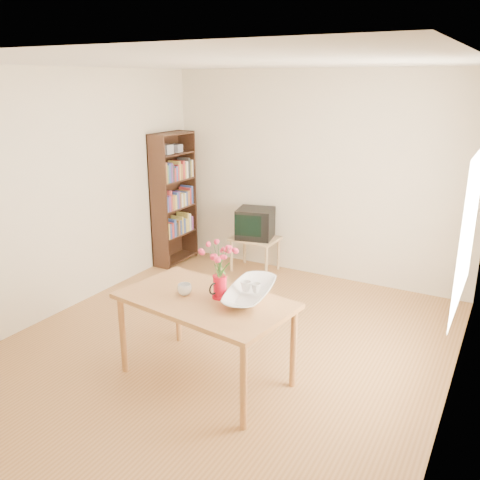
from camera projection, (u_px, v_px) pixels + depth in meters
The scene contains 11 objects.
room at pixel (227, 217), 4.51m from camera, with size 4.50×4.50×4.50m.
table at pixel (205, 307), 4.20m from camera, with size 1.52×1.00×0.75m.
tv_stand at pixel (255, 243), 6.77m from camera, with size 0.60×0.45×0.46m.
bookshelf at pixel (174, 203), 6.98m from camera, with size 0.28×0.70×1.80m.
pitcher at pixel (220, 288), 4.17m from camera, with size 0.13×0.21×0.20m.
flowers at pixel (220, 259), 4.09m from camera, with size 0.22×0.22×0.32m, color #F03863, non-canonical shape.
mug at pixel (185, 289), 4.24m from camera, with size 0.12×0.12×0.09m, color white.
bowl at pixel (250, 270), 4.15m from camera, with size 0.50×0.50×0.47m, color white.
teacup_a at pixel (246, 274), 4.18m from camera, with size 0.08×0.08×0.07m, color white.
teacup_b at pixel (256, 275), 4.16m from camera, with size 0.07×0.07×0.07m, color white.
television at pixel (256, 223), 6.69m from camera, with size 0.54×0.51×0.40m.
Camera 1 is at (2.26, -3.75, 2.48)m, focal length 38.00 mm.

